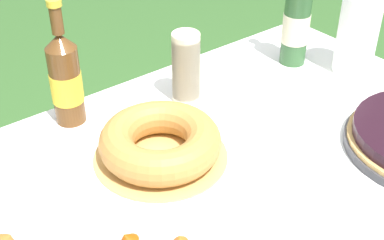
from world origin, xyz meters
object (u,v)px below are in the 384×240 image
object	(u,v)px
bundt_cake	(160,143)
paper_towel_roll	(358,35)
cider_bottle_green	(297,20)
cider_bottle_amber	(65,78)
cup_stack	(186,68)

from	to	relation	value
bundt_cake	paper_towel_roll	size ratio (longest dim) A/B	1.32
cider_bottle_green	bundt_cake	bearing A→B (deg)	-166.89
cider_bottle_green	cider_bottle_amber	bearing A→B (deg)	168.99
cider_bottle_green	cider_bottle_amber	size ratio (longest dim) A/B	1.09
cider_bottle_amber	paper_towel_roll	bearing A→B (deg)	-19.77
bundt_cake	cider_bottle_amber	bearing A→B (deg)	108.50
bundt_cake	cider_bottle_amber	world-z (taller)	cider_bottle_amber
cup_stack	cider_bottle_amber	bearing A→B (deg)	160.65
bundt_cake	cider_bottle_green	size ratio (longest dim) A/B	0.88
cider_bottle_amber	paper_towel_roll	distance (m)	0.79
bundt_cake	cider_bottle_amber	size ratio (longest dim) A/B	0.96
cider_bottle_green	cup_stack	bearing A→B (deg)	175.67
cup_stack	cider_bottle_amber	distance (m)	0.30
paper_towel_roll	cider_bottle_green	bearing A→B (deg)	123.44
cup_stack	cider_bottle_green	distance (m)	0.37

